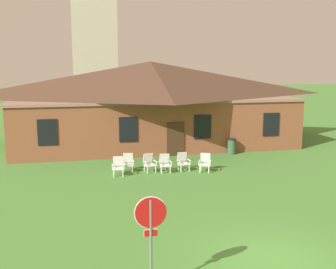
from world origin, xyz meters
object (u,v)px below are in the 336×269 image
trash_bin (232,146)px  lawn_chair_near_door (128,162)px  lawn_chair_far_side (205,162)px  lawn_chair_by_porch (118,166)px  lawn_chair_middle (165,163)px  lawn_chair_left_end (149,162)px  stop_sign (151,225)px  lawn_chair_right_end (183,161)px

trash_bin → lawn_chair_near_door: bearing=-157.9°
lawn_chair_far_side → lawn_chair_by_porch: bearing=177.0°
lawn_chair_by_porch → lawn_chair_middle: bearing=1.8°
lawn_chair_near_door → lawn_chair_left_end: size_ratio=1.00×
lawn_chair_middle → trash_bin: (5.08, 3.41, -0.00)m
lawn_chair_far_side → trash_bin: (2.98, 3.72, -0.00)m
lawn_chair_near_door → lawn_chair_middle: same height
lawn_chair_by_porch → stop_sign: bearing=-92.0°
lawn_chair_by_porch → trash_bin: (7.53, 3.49, -0.00)m
lawn_chair_by_porch → lawn_chair_near_door: bearing=48.8°
lawn_chair_right_end → lawn_chair_far_side: same height
lawn_chair_near_door → lawn_chair_far_side: same height
lawn_chair_middle → stop_sign: bearing=-104.3°
lawn_chair_middle → trash_bin: trash_bin is taller
lawn_chair_middle → lawn_chair_far_side: size_ratio=1.00×
lawn_chair_left_end → lawn_chair_right_end: (1.81, -0.11, 0.00)m
stop_sign → lawn_chair_middle: size_ratio=2.55×
stop_sign → trash_bin: 16.59m
stop_sign → lawn_chair_right_end: bearing=71.1°
lawn_chair_left_end → trash_bin: bearing=28.2°
lawn_chair_near_door → lawn_chair_far_side: (3.96, -0.91, 0.00)m
lawn_chair_near_door → lawn_chair_right_end: size_ratio=1.00×
lawn_chair_right_end → lawn_chair_far_side: size_ratio=1.00×
stop_sign → lawn_chair_far_side: bearing=65.4°
stop_sign → trash_bin: bearing=61.4°
lawn_chair_far_side → lawn_chair_left_end: bearing=168.7°
lawn_chair_near_door → lawn_chair_middle: size_ratio=1.00×
lawn_chair_right_end → trash_bin: trash_bin is taller
stop_sign → trash_bin: size_ratio=2.49×
lawn_chair_left_end → lawn_chair_middle: bearing=-18.6°
stop_sign → lawn_chair_by_porch: bearing=88.0°
stop_sign → lawn_chair_middle: bearing=75.7°
lawn_chair_by_porch → lawn_chair_left_end: size_ratio=1.00×
lawn_chair_middle → lawn_chair_far_side: same height
lawn_chair_by_porch → lawn_chair_far_side: (4.55, -0.24, 0.00)m
stop_sign → lawn_chair_right_end: stop_sign is taller
stop_sign → lawn_chair_right_end: 11.97m
stop_sign → lawn_chair_left_end: 11.63m
lawn_chair_by_porch → lawn_chair_right_end: same height
lawn_chair_middle → lawn_chair_right_end: same height
trash_bin → lawn_chair_by_porch: bearing=-155.2°
lawn_chair_by_porch → lawn_chair_left_end: same height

